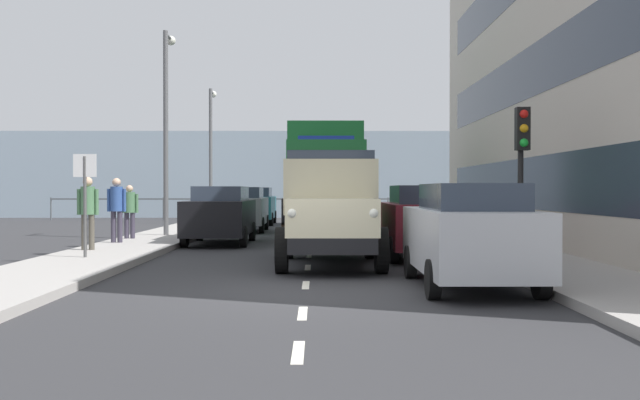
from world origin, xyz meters
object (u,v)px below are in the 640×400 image
(lorry_cargo_green, at_px, (325,177))
(traffic_light_near, at_px, (522,149))
(car_silver_kerbside_near, at_px, (469,234))
(pedestrian_strolling, at_px, (117,204))
(lamp_post_promenade, at_px, (167,114))
(car_grey_oppositeside_1, at_px, (242,208))
(car_teal_oppositeside_2, at_px, (255,205))
(truck_vintage_cream, at_px, (330,211))
(street_sign, at_px, (85,187))
(car_maroon_kerbside_1, at_px, (423,221))
(car_black_oppositeside_0, at_px, (221,214))
(pedestrian_near_railing, at_px, (88,207))
(lamp_post_far, at_px, (211,142))
(pedestrian_by_lamp, at_px, (130,207))

(lorry_cargo_green, bearing_deg, traffic_light_near, 110.63)
(car_silver_kerbside_near, height_order, pedestrian_strolling, pedestrian_strolling)
(traffic_light_near, height_order, lamp_post_promenade, lamp_post_promenade)
(car_grey_oppositeside_1, xyz_separation_m, car_teal_oppositeside_2, (-0.00, -5.94, 0.00))
(car_teal_oppositeside_2, relative_size, traffic_light_near, 1.34)
(pedestrian_strolling, bearing_deg, traffic_light_near, 151.99)
(truck_vintage_cream, relative_size, car_grey_oppositeside_1, 1.37)
(street_sign, bearing_deg, car_maroon_kerbside_1, -170.30)
(lamp_post_promenade, bearing_deg, car_black_oppositeside_0, 133.66)
(truck_vintage_cream, relative_size, traffic_light_near, 1.76)
(car_maroon_kerbside_1, xyz_separation_m, pedestrian_strolling, (8.09, -3.35, 0.32))
(car_maroon_kerbside_1, height_order, lamp_post_promenade, lamp_post_promenade)
(car_grey_oppositeside_1, bearing_deg, car_silver_kerbside_near, 107.49)
(street_sign, bearing_deg, car_teal_oppositeside_2, -96.52)
(car_black_oppositeside_0, xyz_separation_m, car_teal_oppositeside_2, (-0.00, -12.70, -0.00))
(car_black_oppositeside_0, height_order, street_sign, street_sign)
(lorry_cargo_green, distance_m, street_sign, 11.41)
(pedestrian_near_railing, bearing_deg, car_grey_oppositeside_1, -103.90)
(car_silver_kerbside_near, distance_m, car_maroon_kerbside_1, 5.41)
(lorry_cargo_green, bearing_deg, lamp_post_far, -60.09)
(lorry_cargo_green, distance_m, car_silver_kerbside_near, 14.41)
(car_teal_oppositeside_2, distance_m, pedestrian_near_railing, 17.13)
(truck_vintage_cream, xyz_separation_m, car_teal_oppositeside_2, (3.17, -19.53, -0.28))
(car_black_oppositeside_0, xyz_separation_m, lamp_post_far, (2.05, -12.91, 2.95))
(pedestrian_near_railing, distance_m, pedestrian_by_lamp, 4.39)
(car_silver_kerbside_near, relative_size, traffic_light_near, 1.37)
(car_grey_oppositeside_1, bearing_deg, car_teal_oppositeside_2, -90.00)
(lorry_cargo_green, xyz_separation_m, pedestrian_near_railing, (5.89, 8.04, -0.87))
(car_grey_oppositeside_1, distance_m, street_sign, 13.21)
(lorry_cargo_green, relative_size, car_silver_kerbside_near, 1.87)
(car_maroon_kerbside_1, distance_m, pedestrian_strolling, 8.76)
(lorry_cargo_green, height_order, lamp_post_far, lamp_post_far)
(car_black_oppositeside_0, xyz_separation_m, pedestrian_by_lamp, (2.77, -0.17, 0.20))
(street_sign, bearing_deg, pedestrian_strolling, -83.54)
(pedestrian_by_lamp, distance_m, lamp_post_promenade, 3.65)
(car_teal_oppositeside_2, xyz_separation_m, pedestrian_by_lamp, (2.77, 12.53, 0.20))
(truck_vintage_cream, distance_m, car_silver_kerbside_near, 4.19)
(lorry_cargo_green, distance_m, lamp_post_far, 10.63)
(pedestrian_by_lamp, bearing_deg, car_black_oppositeside_0, 176.53)
(car_silver_kerbside_near, bearing_deg, car_maroon_kerbside_1, -90.00)
(truck_vintage_cream, height_order, car_black_oppositeside_0, truck_vintage_cream)
(lamp_post_promenade, distance_m, lamp_post_far, 10.80)
(car_silver_kerbside_near, bearing_deg, pedestrian_by_lamp, -52.24)
(pedestrian_near_railing, bearing_deg, lorry_cargo_green, -126.23)
(car_black_oppositeside_0, bearing_deg, lamp_post_promenade, -46.34)
(car_maroon_kerbside_1, bearing_deg, pedestrian_near_railing, -5.25)
(car_black_oppositeside_0, bearing_deg, lorry_cargo_green, -129.71)
(car_maroon_kerbside_1, distance_m, pedestrian_near_railing, 8.15)
(car_black_oppositeside_0, height_order, car_grey_oppositeside_1, same)
(car_teal_oppositeside_2, xyz_separation_m, lamp_post_far, (2.05, -0.21, 2.96))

